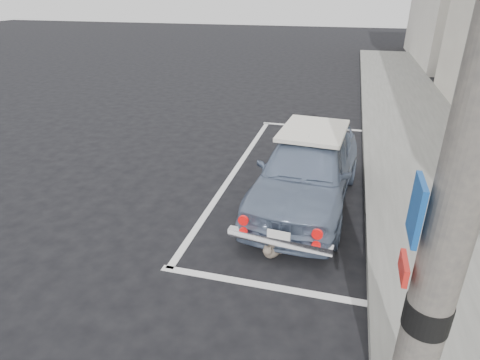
% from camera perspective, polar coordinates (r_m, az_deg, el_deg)
% --- Properties ---
extents(ground, '(80.00, 80.00, 0.00)m').
position_cam_1_polar(ground, '(6.01, -0.07, -11.06)').
color(ground, black).
rests_on(ground, ground).
extents(sidewalk, '(2.80, 40.00, 0.15)m').
position_cam_1_polar(sidewalk, '(7.77, 27.67, -4.46)').
color(sidewalk, slate).
rests_on(sidewalk, ground).
extents(pline_rear, '(3.00, 0.12, 0.01)m').
position_cam_1_polar(pline_rear, '(5.54, 3.72, -14.79)').
color(pline_rear, silver).
rests_on(pline_rear, ground).
extents(pline_front, '(3.00, 0.12, 0.01)m').
position_cam_1_polar(pline_front, '(11.74, 10.64, 7.42)').
color(pline_front, silver).
rests_on(pline_front, ground).
extents(pline_side, '(0.12, 7.00, 0.01)m').
position_cam_1_polar(pline_side, '(8.72, -0.69, 1.36)').
color(pline_side, silver).
rests_on(pline_side, ground).
extents(retro_coupe, '(1.91, 4.07, 1.35)m').
position_cam_1_polar(retro_coupe, '(7.25, 9.52, 1.60)').
color(retro_coupe, slate).
rests_on(retro_coupe, ground).
extents(cat, '(0.33, 0.51, 0.28)m').
position_cam_1_polar(cat, '(5.99, 4.59, -9.76)').
color(cat, brown).
rests_on(cat, ground).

